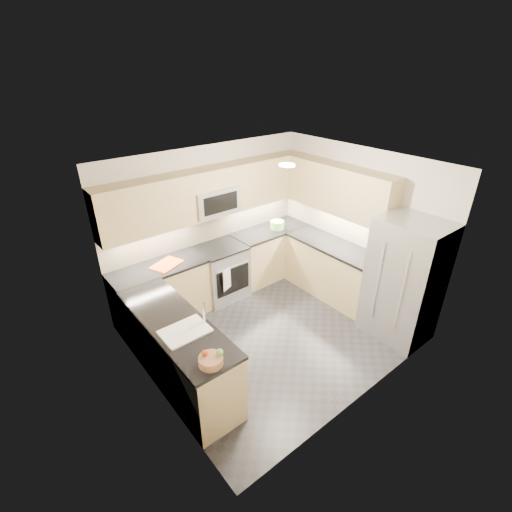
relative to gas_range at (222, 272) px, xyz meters
name	(u,v)px	position (x,y,z in m)	size (l,w,h in m)	color
floor	(271,332)	(0.00, -1.28, -0.46)	(3.60, 3.20, 0.00)	#26262B
ceiling	(274,167)	(0.00, -1.28, 2.04)	(3.60, 3.20, 0.02)	beige
wall_back	(208,223)	(0.00, 0.32, 0.79)	(3.60, 0.02, 2.50)	beige
wall_front	(372,316)	(0.00, -2.88, 0.79)	(3.60, 0.02, 2.50)	beige
wall_left	(147,309)	(-1.80, -1.28, 0.79)	(0.02, 3.20, 2.50)	beige
wall_right	(356,226)	(1.80, -1.28, 0.79)	(0.02, 3.20, 2.50)	beige
base_cab_back_left	(162,295)	(-1.09, 0.02, -0.01)	(1.42, 0.60, 0.90)	tan
base_cab_back_right	(270,253)	(1.09, 0.02, -0.01)	(1.42, 0.60, 0.90)	tan
base_cab_right	(332,271)	(1.50, -1.12, -0.01)	(0.60, 1.70, 0.90)	tan
base_cab_peninsula	(179,353)	(-1.50, -1.28, -0.01)	(0.60, 2.00, 0.90)	tan
countertop_back_left	(158,268)	(-1.09, 0.02, 0.47)	(1.42, 0.63, 0.04)	black
countertop_back_right	(270,230)	(1.09, 0.02, 0.47)	(1.42, 0.63, 0.04)	black
countertop_right	(335,246)	(1.50, -1.12, 0.47)	(0.63, 1.70, 0.04)	black
countertop_peninsula	(175,322)	(-1.50, -1.28, 0.47)	(0.63, 2.00, 0.04)	black
upper_cab_back	(212,192)	(0.00, 0.15, 1.37)	(3.60, 0.35, 0.75)	tan
upper_cab_right	(340,189)	(1.62, -1.00, 1.37)	(0.35, 1.95, 0.75)	tan
backsplash_back	(209,226)	(0.00, 0.32, 0.74)	(3.60, 0.01, 0.51)	tan
backsplash_right	(334,220)	(1.80, -0.82, 0.74)	(0.01, 2.30, 0.51)	tan
gas_range	(222,272)	(0.00, 0.00, 0.00)	(0.76, 0.65, 0.91)	#A1A5A9
range_cooktop	(220,248)	(0.00, 0.00, 0.46)	(0.76, 0.65, 0.03)	black
oven_door_glass	(233,281)	(0.00, -0.33, -0.01)	(0.62, 0.02, 0.45)	black
oven_handle	(233,267)	(0.00, -0.35, 0.26)	(0.02, 0.02, 0.60)	#B2B5BA
microwave	(214,200)	(0.00, 0.12, 1.24)	(0.76, 0.40, 0.40)	#A6A9AF
microwave_door	(221,203)	(0.00, -0.08, 1.24)	(0.60, 0.01, 0.28)	black
refrigerator	(404,281)	(1.45, -2.43, 0.45)	(0.70, 0.90, 1.80)	#9A9CA1
fridge_handle_left	(401,292)	(1.08, -2.61, 0.49)	(0.02, 0.02, 1.20)	#B2B5BA
fridge_handle_right	(378,281)	(1.08, -2.25, 0.49)	(0.02, 0.02, 1.20)	#B2B5BA
sink_basin	(186,336)	(-1.50, -1.53, 0.42)	(0.52, 0.38, 0.16)	white
faucet	(204,313)	(-1.24, -1.53, 0.62)	(0.03, 0.03, 0.28)	silver
utensil_bowl	(277,225)	(1.20, -0.04, 0.56)	(0.25, 0.25, 0.14)	#77C655
cutting_board	(167,264)	(-0.96, 0.00, 0.49)	(0.44, 0.31, 0.01)	#DE4214
fruit_basket	(211,361)	(-1.54, -2.13, 0.53)	(0.25, 0.25, 0.09)	#A3704C
fruit_apple	(205,353)	(-1.57, -2.06, 0.60)	(0.06, 0.06, 0.06)	#A03312
fruit_pear	(220,352)	(-1.45, -2.15, 0.60)	(0.07, 0.07, 0.07)	#70B24C
dish_towel_check	(227,279)	(-0.14, -0.37, 0.10)	(0.19, 0.02, 0.36)	white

